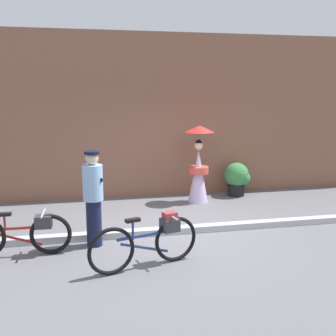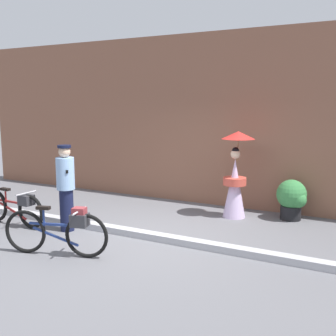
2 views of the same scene
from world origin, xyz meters
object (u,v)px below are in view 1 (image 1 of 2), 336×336
at_px(bicycle_far_side, 22,233).
at_px(bicycle_near_officer, 150,240).
at_px(person_officer, 93,196).
at_px(person_with_parasol, 198,166).
at_px(potted_plant_by_door, 237,178).

bearing_deg(bicycle_far_side, bicycle_near_officer, -23.20).
distance_m(person_officer, person_with_parasol, 3.49).
relative_size(bicycle_near_officer, person_with_parasol, 0.94).
bearing_deg(person_officer, potted_plant_by_door, 36.65).
relative_size(bicycle_near_officer, person_officer, 1.05).
distance_m(bicycle_far_side, person_officer, 1.28).
relative_size(person_officer, person_with_parasol, 0.90).
relative_size(person_officer, potted_plant_by_door, 1.94).
bearing_deg(bicycle_near_officer, bicycle_far_side, 156.80).
xyz_separation_m(person_officer, potted_plant_by_door, (3.67, 2.73, -0.41)).
bearing_deg(person_with_parasol, potted_plant_by_door, 16.97).
height_order(bicycle_near_officer, person_with_parasol, person_with_parasol).
xyz_separation_m(bicycle_near_officer, bicycle_far_side, (-1.95, 0.84, -0.05)).
bearing_deg(bicycle_far_side, person_with_parasol, 35.16).
height_order(bicycle_far_side, person_with_parasol, person_with_parasol).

